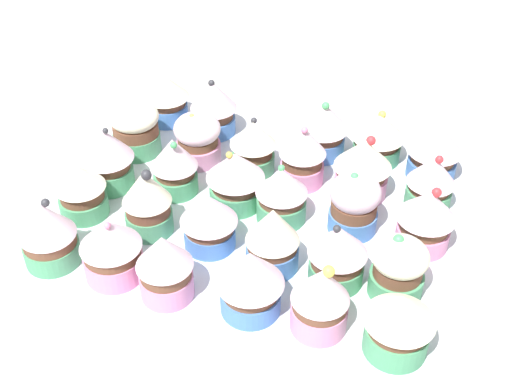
{
  "coord_description": "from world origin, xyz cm",
  "views": [
    {
      "loc": [
        19.06,
        -55.59,
        50.84
      ],
      "look_at": [
        0.0,
        0.0,
        4.2
      ],
      "focal_mm": 46.92,
      "sensor_mm": 36.0,
      "label": 1
    }
  ],
  "objects_px": {
    "cupcake_21": "(303,154)",
    "baking_tray": "(256,216)",
    "cupcake_7": "(147,201)",
    "cupcake_12": "(107,156)",
    "cupcake_10": "(338,254)",
    "cupcake_17": "(426,217)",
    "cupcake_1": "(111,248)",
    "cupcake_20": "(253,145)",
    "cupcake_24": "(166,97)",
    "cupcake_28": "(435,149)",
    "cupcake_3": "(250,280)",
    "cupcake_27": "(378,136)",
    "cupcake_13": "(174,165)",
    "cupcake_6": "(81,189)",
    "cupcake_2": "(165,266)",
    "cupcake_9": "(273,238)",
    "cupcake_0": "(48,233)",
    "cupcake_19": "(198,138)",
    "cupcake_25": "(214,106)",
    "cupcake_15": "(282,194)",
    "cupcake_26": "(323,127)",
    "cupcake_11": "(398,267)",
    "cupcake_5": "(399,322)",
    "cupcake_16": "(354,203)",
    "cupcake_22": "(363,166)",
    "cupcake_4": "(320,299)",
    "cupcake_14": "(236,178)",
    "cupcake_23": "(431,181)",
    "cupcake_18": "(135,128)",
    "cupcake_8": "(209,219)"
  },
  "relations": [
    {
      "from": "cupcake_6",
      "to": "cupcake_20",
      "type": "distance_m",
      "value": 0.21
    },
    {
      "from": "cupcake_1",
      "to": "cupcake_17",
      "type": "distance_m",
      "value": 0.33
    },
    {
      "from": "baking_tray",
      "to": "cupcake_1",
      "type": "relative_size",
      "value": 6.53
    },
    {
      "from": "cupcake_19",
      "to": "cupcake_28",
      "type": "bearing_deg",
      "value": 12.17
    },
    {
      "from": "cupcake_6",
      "to": "cupcake_12",
      "type": "xyz_separation_m",
      "value": [
        0.0,
        0.06,
        0.01
      ]
    },
    {
      "from": "baking_tray",
      "to": "cupcake_28",
      "type": "bearing_deg",
      "value": 37.21
    },
    {
      "from": "cupcake_5",
      "to": "cupcake_16",
      "type": "xyz_separation_m",
      "value": [
        -0.07,
        0.15,
        0.0
      ]
    },
    {
      "from": "cupcake_2",
      "to": "cupcake_18",
      "type": "relative_size",
      "value": 1.13
    },
    {
      "from": "cupcake_15",
      "to": "cupcake_17",
      "type": "xyz_separation_m",
      "value": [
        0.16,
        0.01,
        0.0
      ]
    },
    {
      "from": "cupcake_23",
      "to": "cupcake_1",
      "type": "bearing_deg",
      "value": -143.08
    },
    {
      "from": "cupcake_2",
      "to": "cupcake_13",
      "type": "distance_m",
      "value": 0.17
    },
    {
      "from": "cupcake_13",
      "to": "cupcake_15",
      "type": "bearing_deg",
      "value": -3.34
    },
    {
      "from": "cupcake_10",
      "to": "cupcake_27",
      "type": "height_order",
      "value": "cupcake_10"
    },
    {
      "from": "cupcake_2",
      "to": "cupcake_0",
      "type": "bearing_deg",
      "value": 177.8
    },
    {
      "from": "cupcake_21",
      "to": "baking_tray",
      "type": "bearing_deg",
      "value": -114.19
    },
    {
      "from": "cupcake_28",
      "to": "cupcake_13",
      "type": "bearing_deg",
      "value": -155.67
    },
    {
      "from": "cupcake_23",
      "to": "cupcake_25",
      "type": "relative_size",
      "value": 0.92
    },
    {
      "from": "cupcake_6",
      "to": "cupcake_13",
      "type": "xyz_separation_m",
      "value": [
        0.08,
        0.07,
        0.0
      ]
    },
    {
      "from": "cupcake_22",
      "to": "cupcake_26",
      "type": "relative_size",
      "value": 1.03
    },
    {
      "from": "cupcake_18",
      "to": "cupcake_2",
      "type": "bearing_deg",
      "value": -56.69
    },
    {
      "from": "cupcake_11",
      "to": "cupcake_15",
      "type": "distance_m",
      "value": 0.16
    },
    {
      "from": "cupcake_2",
      "to": "cupcake_26",
      "type": "xyz_separation_m",
      "value": [
        0.08,
        0.29,
        0.0
      ]
    },
    {
      "from": "cupcake_6",
      "to": "cupcake_26",
      "type": "bearing_deg",
      "value": 42.05
    },
    {
      "from": "baking_tray",
      "to": "cupcake_5",
      "type": "relative_size",
      "value": 7.02
    },
    {
      "from": "baking_tray",
      "to": "cupcake_25",
      "type": "distance_m",
      "value": 0.18
    },
    {
      "from": "cupcake_0",
      "to": "cupcake_5",
      "type": "height_order",
      "value": "cupcake_0"
    },
    {
      "from": "cupcake_24",
      "to": "cupcake_26",
      "type": "height_order",
      "value": "cupcake_26"
    },
    {
      "from": "cupcake_3",
      "to": "cupcake_0",
      "type": "bearing_deg",
      "value": -179.16
    },
    {
      "from": "baking_tray",
      "to": "cupcake_17",
      "type": "bearing_deg",
      "value": 2.23
    },
    {
      "from": "cupcake_24",
      "to": "cupcake_4",
      "type": "bearing_deg",
      "value": -44.89
    },
    {
      "from": "cupcake_14",
      "to": "cupcake_24",
      "type": "distance_m",
      "value": 0.21
    },
    {
      "from": "cupcake_8",
      "to": "cupcake_18",
      "type": "xyz_separation_m",
      "value": [
        -0.16,
        0.14,
        -0.0
      ]
    },
    {
      "from": "cupcake_28",
      "to": "cupcake_18",
      "type": "bearing_deg",
      "value": -169.41
    },
    {
      "from": "cupcake_7",
      "to": "cupcake_12",
      "type": "xyz_separation_m",
      "value": [
        -0.08,
        0.06,
        0.0
      ]
    },
    {
      "from": "cupcake_10",
      "to": "cupcake_26",
      "type": "height_order",
      "value": "cupcake_26"
    },
    {
      "from": "cupcake_10",
      "to": "cupcake_17",
      "type": "height_order",
      "value": "cupcake_17"
    },
    {
      "from": "cupcake_21",
      "to": "cupcake_3",
      "type": "bearing_deg",
      "value": -87.52
    },
    {
      "from": "cupcake_2",
      "to": "cupcake_1",
      "type": "bearing_deg",
      "value": 173.16
    },
    {
      "from": "cupcake_19",
      "to": "cupcake_25",
      "type": "relative_size",
      "value": 0.86
    },
    {
      "from": "cupcake_20",
      "to": "cupcake_24",
      "type": "relative_size",
      "value": 1.05
    },
    {
      "from": "cupcake_24",
      "to": "cupcake_27",
      "type": "relative_size",
      "value": 0.98
    },
    {
      "from": "cupcake_10",
      "to": "cupcake_26",
      "type": "bearing_deg",
      "value": 108.27
    },
    {
      "from": "cupcake_3",
      "to": "cupcake_9",
      "type": "height_order",
      "value": "cupcake_9"
    },
    {
      "from": "cupcake_17",
      "to": "cupcake_1",
      "type": "bearing_deg",
      "value": -153.14
    },
    {
      "from": "cupcake_12",
      "to": "cupcake_19",
      "type": "xyz_separation_m",
      "value": [
        0.08,
        0.08,
        -0.01
      ]
    },
    {
      "from": "cupcake_2",
      "to": "cupcake_12",
      "type": "xyz_separation_m",
      "value": [
        -0.14,
        0.14,
        0.0
      ]
    },
    {
      "from": "cupcake_18",
      "to": "cupcake_27",
      "type": "relative_size",
      "value": 0.97
    },
    {
      "from": "cupcake_7",
      "to": "cupcake_2",
      "type": "bearing_deg",
      "value": -54.23
    },
    {
      "from": "cupcake_10",
      "to": "cupcake_28",
      "type": "xyz_separation_m",
      "value": [
        0.07,
        0.21,
        0.0
      ]
    },
    {
      "from": "cupcake_27",
      "to": "cupcake_14",
      "type": "bearing_deg",
      "value": -134.26
    }
  ]
}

